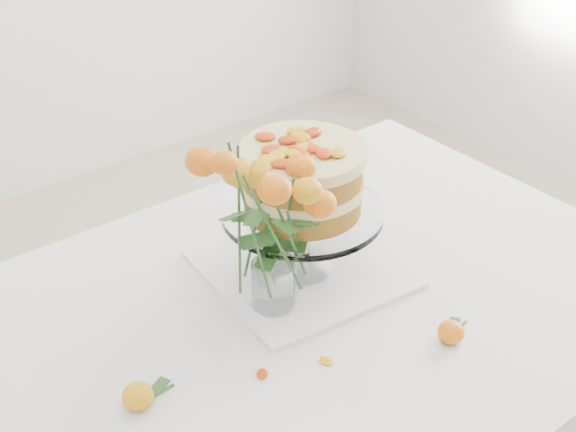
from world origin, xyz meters
The scene contains 8 objects.
table centered at (0.00, 0.00, 0.67)m, with size 1.43×0.93×0.76m.
napkin centered at (0.11, 0.08, 0.76)m, with size 0.33×0.33×0.01m, color white.
cake_stand centered at (0.11, 0.08, 0.94)m, with size 0.29×0.29×0.26m.
rose_vase centered at (0.00, 0.02, 0.98)m, with size 0.29×0.29×0.38m.
loose_rose_near centered at (-0.31, -0.04, 0.78)m, with size 0.09×0.05×0.04m.
loose_rose_far centered at (0.18, -0.23, 0.78)m, with size 0.08×0.05×0.04m.
stray_petal_a centered at (-0.12, -0.10, 0.76)m, with size 0.03×0.02×0.00m, color #E6A20E.
stray_petal_b centered at (-0.02, -0.14, 0.76)m, with size 0.03×0.02×0.00m, color #E6A20E.
Camera 1 is at (-0.67, -0.87, 1.65)m, focal length 50.00 mm.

